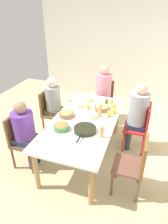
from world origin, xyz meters
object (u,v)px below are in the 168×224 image
object	(u,v)px
bowl_0	(61,127)
bottle_0	(102,131)
dining_table	(84,124)
person_3	(25,129)
person_1	(137,112)
cup_2	(88,106)
bottle_2	(106,103)
serving_pan	(85,129)
chair_3	(21,138)
person_2	(54,101)
chair_1	(141,125)
chair_2	(50,110)
bottle_1	(100,111)
plate_1	(91,101)
cup_3	(109,114)
chair_0	(135,163)
cup_1	(111,102)
bowl_2	(102,107)
person_4	(103,89)
cup_4	(114,112)
bowl_1	(66,114)
plate_2	(94,118)
cup_0	(114,107)
plate_0	(81,107)
chair_4	(104,98)

from	to	relation	value
bowl_0	bottle_0	size ratio (longest dim) A/B	1.08
dining_table	person_3	bearing A→B (deg)	-57.97
bottle_0	person_1	bearing A→B (deg)	154.28
cup_2	bottle_2	size ratio (longest dim) A/B	0.58
dining_table	serving_pan	world-z (taller)	serving_pan
chair_3	person_3	distance (m)	0.21
person_2	serving_pan	world-z (taller)	person_2
person_1	bowl_0	size ratio (longest dim) A/B	5.48
chair_1	serving_pan	size ratio (longest dim) A/B	1.76
chair_2	bottle_1	distance (m)	1.18
plate_1	bottle_1	xyz separation A→B (m)	(0.53, 0.32, 0.11)
cup_2	cup_3	xyz separation A→B (m)	(0.14, 0.43, 0.00)
chair_2	cup_2	size ratio (longest dim) A/B	7.85
cup_3	serving_pan	bearing A→B (deg)	-24.45
chair_0	cup_1	size ratio (longest dim) A/B	7.75
dining_table	serving_pan	size ratio (longest dim) A/B	3.84
bowl_2	cup_2	xyz separation A→B (m)	(0.03, -0.25, -0.01)
person_4	serving_pan	world-z (taller)	person_4
chair_0	plate_1	distance (m)	1.56
serving_pan	cup_4	bearing A→B (deg)	155.34
bowl_1	bottle_2	xyz separation A→B (m)	(-0.52, 0.55, 0.05)
person_3	bowl_0	distance (m)	0.57
plate_2	cup_0	xyz separation A→B (m)	(-0.43, 0.25, 0.03)
plate_1	chair_0	bearing A→B (deg)	39.45
person_4	bottle_2	size ratio (longest dim) A/B	6.43
plate_0	serving_pan	size ratio (longest dim) A/B	0.44
chair_0	bowl_1	xyz separation A→B (m)	(-0.52, -1.19, 0.26)
serving_pan	cup_4	world-z (taller)	cup_4
person_2	person_4	world-z (taller)	person_4
cup_2	bottle_2	xyz separation A→B (m)	(-0.15, 0.30, 0.05)
cup_3	bottle_0	xyz separation A→B (m)	(0.61, 0.02, 0.06)
person_2	bottle_1	bearing A→B (deg)	72.32
chair_0	chair_4	xyz separation A→B (m)	(-1.85, -0.88, 0.00)
bottle_0	cup_0	bearing A→B (deg)	179.86
cup_0	cup_1	world-z (taller)	cup_1
bowl_2	cup_4	xyz separation A→B (m)	(0.05, 0.23, -0.01)
chair_4	bottle_1	distance (m)	1.25
dining_table	person_3	xyz separation A→B (m)	(0.49, -0.79, 0.05)
chair_3	chair_4	bearing A→B (deg)	154.71
chair_1	plate_1	size ratio (longest dim) A/B	3.93
serving_pan	bottle_0	distance (m)	0.28
chair_0	chair_2	size ratio (longest dim) A/B	1.00
person_2	plate_1	xyz separation A→B (m)	(-0.21, 0.68, 0.03)
plate_0	bowl_2	bearing A→B (deg)	94.02
plate_0	plate_1	xyz separation A→B (m)	(-0.31, 0.09, 0.00)
person_4	cup_2	xyz separation A→B (m)	(0.88, -0.07, 0.00)
chair_1	bottle_0	xyz separation A→B (m)	(0.85, -0.50, 0.32)
bottle_1	serving_pan	bearing A→B (deg)	-12.22
chair_2	person_2	xyz separation A→B (m)	(-0.00, 0.09, 0.20)
chair_3	person_1	bearing A→B (deg)	120.58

